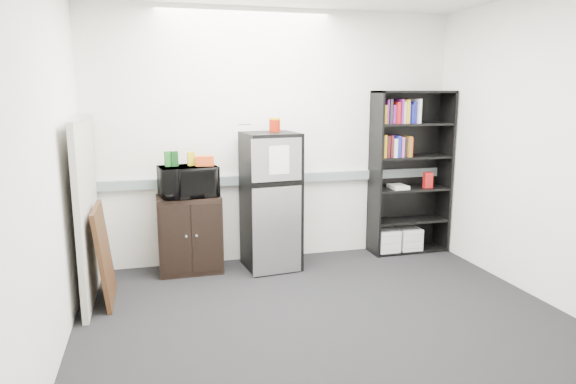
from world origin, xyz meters
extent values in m
plane|color=black|center=(0.00, 0.00, 0.00)|extent=(4.00, 4.00, 0.00)
cube|color=white|center=(0.00, 1.75, 1.35)|extent=(4.00, 0.02, 2.70)
cube|color=white|center=(2.00, 0.00, 1.35)|extent=(0.02, 3.50, 2.70)
cube|color=white|center=(-2.00, 0.00, 1.35)|extent=(0.02, 3.50, 2.70)
cube|color=gray|center=(0.00, 1.72, 0.90)|extent=(3.92, 0.05, 0.10)
cube|color=white|center=(-0.35, 1.74, 1.55)|extent=(0.14, 0.00, 0.10)
cube|color=black|center=(1.09, 1.56, 0.93)|extent=(0.02, 0.34, 1.85)
cube|color=black|center=(1.97, 1.56, 0.93)|extent=(0.02, 0.34, 1.85)
cube|color=black|center=(1.53, 1.72, 0.93)|extent=(0.90, 0.02, 1.85)
cube|color=black|center=(1.53, 1.56, 1.84)|extent=(0.90, 0.34, 0.02)
cube|color=black|center=(1.53, 1.56, 0.02)|extent=(0.85, 0.32, 0.03)
cube|color=black|center=(1.53, 1.56, 0.37)|extent=(0.85, 0.32, 0.03)
cube|color=black|center=(1.53, 1.56, 0.74)|extent=(0.85, 0.32, 0.02)
cube|color=black|center=(1.53, 1.56, 1.11)|extent=(0.85, 0.32, 0.02)
cube|color=black|center=(1.53, 1.56, 1.48)|extent=(0.85, 0.32, 0.02)
cube|color=silver|center=(1.25, 1.55, 0.16)|extent=(0.25, 0.30, 0.25)
cube|color=silver|center=(1.53, 1.55, 0.16)|extent=(0.25, 0.30, 0.25)
cube|color=#A49F91|center=(-1.90, 1.08, 0.80)|extent=(0.05, 1.30, 1.60)
cube|color=#B2B2B7|center=(-1.90, 1.08, 1.61)|extent=(0.06, 1.30, 0.02)
cube|color=black|center=(-0.98, 1.50, 0.40)|extent=(0.64, 0.40, 0.80)
cube|color=black|center=(-1.14, 1.30, 0.40)|extent=(0.29, 0.01, 0.70)
cube|color=black|center=(-0.83, 1.30, 0.40)|extent=(0.29, 0.01, 0.70)
cylinder|color=#B2B2B7|center=(-1.03, 1.29, 0.44)|extent=(0.02, 0.02, 0.02)
cylinder|color=#B2B2B7|center=(-0.93, 1.29, 0.44)|extent=(0.02, 0.02, 0.02)
imported|color=black|center=(-0.98, 1.48, 0.95)|extent=(0.61, 0.46, 0.31)
cube|color=#1B6020|center=(-1.16, 1.52, 1.18)|extent=(0.08, 0.06, 0.15)
cube|color=#0C3510|center=(-1.11, 1.52, 1.18)|extent=(0.08, 0.07, 0.15)
cube|color=gold|center=(-0.94, 1.52, 1.18)|extent=(0.08, 0.06, 0.14)
cube|color=#E04A16|center=(-0.81, 1.47, 1.16)|extent=(0.19, 0.12, 0.10)
cube|color=black|center=(-0.14, 1.43, 0.70)|extent=(0.59, 0.59, 1.41)
cube|color=#B1B1B6|center=(-0.14, 1.15, 1.18)|extent=(0.51, 0.07, 0.42)
cube|color=#B1B1B6|center=(-0.14, 1.15, 0.47)|extent=(0.51, 0.07, 0.90)
cube|color=black|center=(-0.14, 1.14, 0.94)|extent=(0.51, 0.06, 0.03)
cube|color=white|center=(-0.12, 1.14, 1.18)|extent=(0.21, 0.02, 0.28)
cube|color=black|center=(-0.14, 1.43, 1.42)|extent=(0.59, 0.59, 0.02)
cylinder|color=#A01A07|center=(-0.07, 1.55, 1.50)|extent=(0.12, 0.12, 0.14)
cylinder|color=gold|center=(-0.07, 1.55, 1.58)|extent=(0.12, 0.12, 0.02)
cube|color=#301D0D|center=(-1.77, 0.92, 0.43)|extent=(0.13, 0.67, 0.86)
cube|color=beige|center=(-1.75, 0.92, 0.43)|extent=(0.08, 0.57, 0.73)
camera|label=1|loc=(-1.32, -3.68, 1.84)|focal=32.00mm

